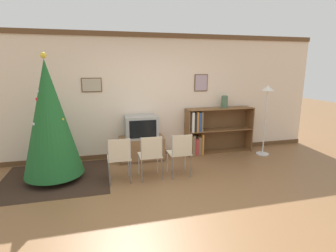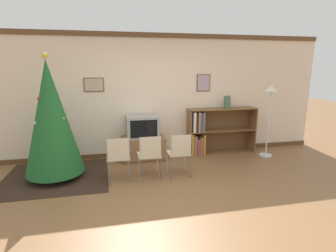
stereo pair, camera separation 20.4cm
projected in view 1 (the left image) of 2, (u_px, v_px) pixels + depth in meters
ground_plane at (177, 202)px, 3.95m from camera, size 24.00×24.00×0.00m
wall_back at (149, 96)px, 5.82m from camera, size 8.09×0.11×2.70m
area_rug at (56, 179)px, 4.76m from camera, size 1.88×1.66×0.01m
christmas_tree at (50, 119)px, 4.51m from camera, size 1.02×1.02×2.22m
tv_console at (142, 148)px, 5.70m from camera, size 0.94×0.50×0.51m
television at (141, 127)px, 5.59m from camera, size 0.68×0.49×0.47m
folding_chair_left at (119, 157)px, 4.51m from camera, size 0.40×0.40×0.82m
folding_chair_center at (151, 155)px, 4.64m from camera, size 0.40×0.40×0.82m
folding_chair_right at (180, 152)px, 4.78m from camera, size 0.40×0.40×0.82m
bookshelf at (208, 132)px, 6.11m from camera, size 1.60×0.36×1.06m
vase at (225, 102)px, 6.08m from camera, size 0.15×0.15×0.28m
standing_lamp at (267, 102)px, 5.84m from camera, size 0.28×0.28×1.60m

